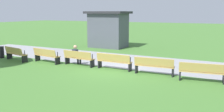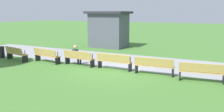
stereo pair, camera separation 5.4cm
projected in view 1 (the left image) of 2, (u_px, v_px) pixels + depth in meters
ground_plane at (114, 69)px, 12.88m from camera, size 120.00×120.00×0.00m
path_paving at (131, 61)px, 15.04m from camera, size 27.90×4.32×0.01m
bench_0 at (15, 53)px, 15.13m from camera, size 2.03×0.86×0.89m
bench_1 at (46, 55)px, 14.47m from camera, size 2.02×0.73×0.89m
bench_2 at (79, 58)px, 13.67m from camera, size 2.00×0.60×0.89m
bench_3 at (114, 61)px, 12.73m from camera, size 1.97×0.47×0.89m
bench_4 at (154, 66)px, 11.66m from camera, size 2.00×0.60×0.89m
bench_5 at (202, 72)px, 10.46m from camera, size 2.02×0.73×0.89m
person_seated at (76, 54)px, 13.91m from camera, size 0.35×0.53×1.20m
trash_bin at (1, 52)px, 16.07m from camera, size 0.46×0.46×0.79m
kiosk at (108, 29)px, 20.89m from camera, size 3.57×2.70×3.18m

